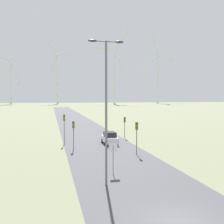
% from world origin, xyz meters
% --- Properties ---
extents(ground_plane, '(600.00, 600.00, 0.00)m').
position_xyz_m(ground_plane, '(0.00, 0.00, 0.00)').
color(ground_plane, '#757A5B').
extents(road_surface, '(10.00, 240.00, 0.01)m').
position_xyz_m(road_surface, '(0.00, 48.00, 0.00)').
color(road_surface, '#47474C').
rests_on(road_surface, ground).
extents(streetlamp, '(2.80, 0.32, 11.26)m').
position_xyz_m(streetlamp, '(-2.57, 6.99, 6.90)').
color(streetlamp, slate).
rests_on(streetlamp, ground).
extents(stop_sign_near, '(0.81, 0.07, 2.81)m').
position_xyz_m(stop_sign_near, '(-1.36, 9.72, 1.97)').
color(stop_sign_near, slate).
rests_on(stop_sign_near, ground).
extents(traffic_light_post_near_left, '(0.28, 0.34, 3.77)m').
position_xyz_m(traffic_light_post_near_left, '(-3.90, 21.24, 2.77)').
color(traffic_light_post_near_left, slate).
rests_on(traffic_light_post_near_left, ground).
extents(traffic_light_post_near_right, '(0.28, 0.34, 3.92)m').
position_xyz_m(traffic_light_post_near_right, '(3.21, 16.68, 2.87)').
color(traffic_light_post_near_right, slate).
rests_on(traffic_light_post_near_right, ground).
extents(traffic_light_post_mid_left, '(0.28, 0.34, 4.37)m').
position_xyz_m(traffic_light_post_mid_left, '(-4.87, 25.56, 3.19)').
color(traffic_light_post_mid_left, slate).
rests_on(traffic_light_post_mid_left, ground).
extents(traffic_light_post_mid_right, '(0.28, 0.34, 3.54)m').
position_xyz_m(traffic_light_post_mid_right, '(5.38, 29.41, 2.60)').
color(traffic_light_post_mid_right, slate).
rests_on(traffic_light_post_mid_right, ground).
extents(car_approaching, '(1.88, 4.11, 1.83)m').
position_xyz_m(car_approaching, '(1.59, 24.20, 0.91)').
color(car_approaching, white).
rests_on(car_approaching, ground).
extents(wind_turbine_left, '(36.56, 15.00, 59.11)m').
position_xyz_m(wind_turbine_left, '(-42.62, 246.14, 26.22)').
color(wind_turbine_left, silver).
rests_on(wind_turbine_left, ground).
extents(wind_turbine_center, '(25.73, 12.84, 60.34)m').
position_xyz_m(wind_turbine_center, '(0.06, 245.72, 28.43)').
color(wind_turbine_center, silver).
rests_on(wind_turbine_center, ground).
extents(wind_turbine_right, '(33.75, 13.36, 67.78)m').
position_xyz_m(wind_turbine_right, '(51.12, 223.14, 30.70)').
color(wind_turbine_right, silver).
rests_on(wind_turbine_right, ground).
extents(wind_turbine_far_right, '(38.93, 6.45, 72.27)m').
position_xyz_m(wind_turbine_far_right, '(104.43, 247.83, 31.01)').
color(wind_turbine_far_right, silver).
rests_on(wind_turbine_far_right, ground).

